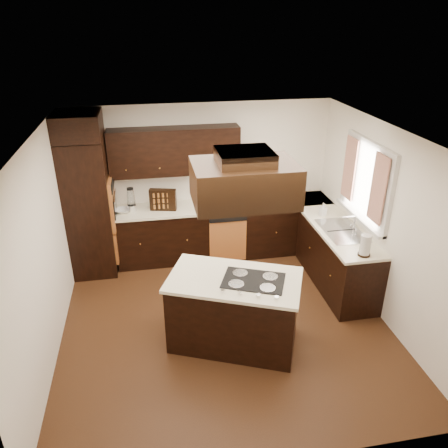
{
  "coord_description": "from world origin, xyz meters",
  "views": [
    {
      "loc": [
        -0.85,
        -4.62,
        3.71
      ],
      "look_at": [
        0.1,
        0.6,
        1.15
      ],
      "focal_mm": 35.0,
      "sensor_mm": 36.0,
      "label": 1
    }
  ],
  "objects_px": {
    "oven_column": "(89,208)",
    "spice_rack": "(163,200)",
    "island": "(234,312)",
    "range_hood": "(244,183)"
  },
  "relations": [
    {
      "from": "island",
      "to": "spice_rack",
      "type": "height_order",
      "value": "spice_rack"
    },
    {
      "from": "spice_rack",
      "to": "oven_column",
      "type": "bearing_deg",
      "value": -163.29
    },
    {
      "from": "oven_column",
      "to": "island",
      "type": "height_order",
      "value": "oven_column"
    },
    {
      "from": "oven_column",
      "to": "spice_rack",
      "type": "relative_size",
      "value": 5.14
    },
    {
      "from": "island",
      "to": "spice_rack",
      "type": "bearing_deg",
      "value": 131.0
    },
    {
      "from": "island",
      "to": "range_hood",
      "type": "distance_m",
      "value": 1.73
    },
    {
      "from": "spice_rack",
      "to": "island",
      "type": "bearing_deg",
      "value": -57.5
    },
    {
      "from": "range_hood",
      "to": "spice_rack",
      "type": "xyz_separation_m",
      "value": [
        -0.76,
        2.3,
        -1.07
      ]
    },
    {
      "from": "island",
      "to": "spice_rack",
      "type": "distance_m",
      "value": 2.35
    },
    {
      "from": "oven_column",
      "to": "range_hood",
      "type": "relative_size",
      "value": 2.02
    }
  ]
}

